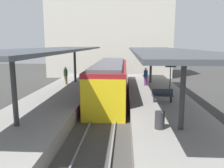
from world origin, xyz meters
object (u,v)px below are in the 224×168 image
object	(u,v)px
commuter_train	(110,81)
litter_bin	(160,120)
passenger_mid_platform	(146,76)
platform_bench	(162,95)
passenger_near_bench	(66,75)
platform_sign	(171,70)

from	to	relation	value
commuter_train	litter_bin	distance (m)	9.49
passenger_mid_platform	platform_bench	bearing A→B (deg)	-84.40
platform_bench	passenger_near_bench	xyz separation A→B (m)	(-8.12, 6.13, 0.39)
commuter_train	litter_bin	size ratio (longest dim) A/B	15.77
platform_bench	passenger_mid_platform	size ratio (longest dim) A/B	0.86
platform_bench	platform_sign	world-z (taller)	platform_sign
platform_bench	passenger_mid_platform	bearing A→B (deg)	95.60
platform_bench	platform_sign	distance (m)	4.60
platform_sign	passenger_near_bench	size ratio (longest dim) A/B	1.34
platform_bench	litter_bin	distance (m)	4.98
commuter_train	platform_bench	distance (m)	5.60
passenger_near_bench	platform_sign	bearing A→B (deg)	-11.29
litter_bin	passenger_near_bench	world-z (taller)	passenger_near_bench
commuter_train	platform_bench	world-z (taller)	commuter_train
commuter_train	passenger_mid_platform	bearing A→B (deg)	30.17
platform_bench	platform_sign	xyz separation A→B (m)	(1.31, 4.25, 1.16)
platform_sign	litter_bin	world-z (taller)	platform_sign
platform_bench	passenger_near_bench	distance (m)	10.18
commuter_train	platform_bench	xyz separation A→B (m)	(3.76, -4.15, -0.26)
litter_bin	passenger_mid_platform	bearing A→B (deg)	88.35
platform_bench	passenger_mid_platform	world-z (taller)	passenger_mid_platform
passenger_near_bench	commuter_train	bearing A→B (deg)	-24.45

